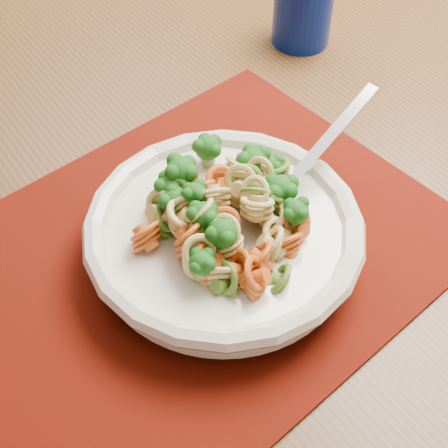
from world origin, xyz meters
TOP-DOWN VIEW (x-y plane):
  - dining_table at (-0.58, -0.39)m, footprint 1.54×1.01m
  - placemat at (-0.59, -0.47)m, footprint 0.46×0.37m
  - pasta_bowl at (-0.57, -0.48)m, footprint 0.24×0.24m
  - pasta_broccoli_heap at (-0.57, -0.48)m, footprint 0.20×0.20m
  - fork at (-0.52, -0.49)m, footprint 0.18×0.05m
  - tumbler at (-0.29, -0.27)m, footprint 0.07×0.07m

SIDE VIEW (x-z plane):
  - dining_table at x=-0.58m, z-range 0.27..0.96m
  - placemat at x=-0.59m, z-range 0.70..0.70m
  - pasta_bowl at x=-0.57m, z-range 0.71..0.75m
  - tumbler at x=-0.29m, z-range 0.70..0.79m
  - fork at x=-0.52m, z-range 0.71..0.78m
  - pasta_broccoli_heap at x=-0.57m, z-range 0.72..0.78m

